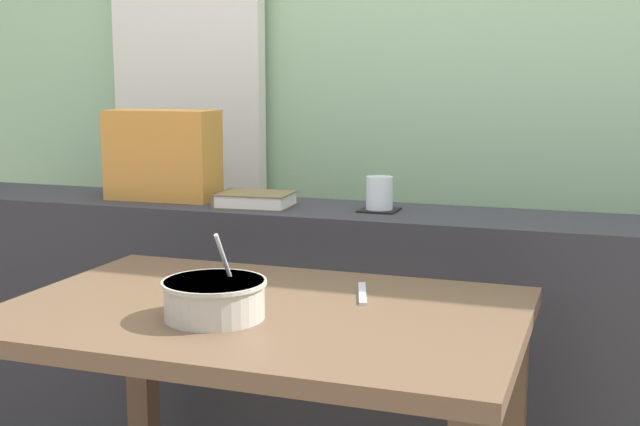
{
  "coord_description": "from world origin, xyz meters",
  "views": [
    {
      "loc": [
        0.64,
        -1.58,
        1.2
      ],
      "look_at": [
        -0.09,
        0.49,
        0.84
      ],
      "focal_mm": 46.82,
      "sensor_mm": 36.0,
      "label": 1
    }
  ],
  "objects_px": {
    "closed_book": "(255,199)",
    "fork_utensil": "(362,293)",
    "breakfast_table": "(263,366)",
    "soup_bowl": "(215,299)",
    "coaster_square": "(379,210)",
    "throw_pillow": "(163,155)",
    "juice_glass": "(379,195)"
  },
  "relations": [
    {
      "from": "breakfast_table",
      "to": "coaster_square",
      "type": "xyz_separation_m",
      "value": [
        0.07,
        0.64,
        0.23
      ]
    },
    {
      "from": "breakfast_table",
      "to": "soup_bowl",
      "type": "height_order",
      "value": "soup_bowl"
    },
    {
      "from": "juice_glass",
      "to": "soup_bowl",
      "type": "xyz_separation_m",
      "value": [
        -0.13,
        -0.74,
        -0.11
      ]
    },
    {
      "from": "coaster_square",
      "to": "closed_book",
      "type": "relative_size",
      "value": 0.47
    },
    {
      "from": "juice_glass",
      "to": "soup_bowl",
      "type": "relative_size",
      "value": 0.44
    },
    {
      "from": "soup_bowl",
      "to": "fork_utensil",
      "type": "relative_size",
      "value": 1.19
    },
    {
      "from": "closed_book",
      "to": "soup_bowl",
      "type": "distance_m",
      "value": 0.74
    },
    {
      "from": "breakfast_table",
      "to": "soup_bowl",
      "type": "xyz_separation_m",
      "value": [
        -0.06,
        -0.1,
        0.16
      ]
    },
    {
      "from": "coaster_square",
      "to": "fork_utensil",
      "type": "height_order",
      "value": "coaster_square"
    },
    {
      "from": "breakfast_table",
      "to": "closed_book",
      "type": "height_order",
      "value": "closed_book"
    },
    {
      "from": "coaster_square",
      "to": "throw_pillow",
      "type": "xyz_separation_m",
      "value": [
        -0.65,
        0.0,
        0.13
      ]
    },
    {
      "from": "fork_utensil",
      "to": "juice_glass",
      "type": "bearing_deg",
      "value": 83.83
    },
    {
      "from": "coaster_square",
      "to": "throw_pillow",
      "type": "relative_size",
      "value": 0.31
    },
    {
      "from": "juice_glass",
      "to": "fork_utensil",
      "type": "xyz_separation_m",
      "value": [
        0.09,
        -0.47,
        -0.14
      ]
    },
    {
      "from": "throw_pillow",
      "to": "soup_bowl",
      "type": "height_order",
      "value": "throw_pillow"
    },
    {
      "from": "juice_glass",
      "to": "closed_book",
      "type": "distance_m",
      "value": 0.35
    },
    {
      "from": "juice_glass",
      "to": "throw_pillow",
      "type": "xyz_separation_m",
      "value": [
        -0.65,
        0.0,
        0.09
      ]
    },
    {
      "from": "closed_book",
      "to": "fork_utensil",
      "type": "distance_m",
      "value": 0.63
    },
    {
      "from": "closed_book",
      "to": "fork_utensil",
      "type": "bearing_deg",
      "value": -44.85
    },
    {
      "from": "coaster_square",
      "to": "closed_book",
      "type": "distance_m",
      "value": 0.35
    },
    {
      "from": "juice_glass",
      "to": "soup_bowl",
      "type": "height_order",
      "value": "juice_glass"
    },
    {
      "from": "throw_pillow",
      "to": "soup_bowl",
      "type": "bearing_deg",
      "value": -54.34
    },
    {
      "from": "breakfast_table",
      "to": "juice_glass",
      "type": "height_order",
      "value": "juice_glass"
    },
    {
      "from": "juice_glass",
      "to": "fork_utensil",
      "type": "height_order",
      "value": "juice_glass"
    },
    {
      "from": "coaster_square",
      "to": "throw_pillow",
      "type": "distance_m",
      "value": 0.67
    },
    {
      "from": "coaster_square",
      "to": "fork_utensil",
      "type": "relative_size",
      "value": 0.59
    },
    {
      "from": "juice_glass",
      "to": "throw_pillow",
      "type": "height_order",
      "value": "throw_pillow"
    },
    {
      "from": "closed_book",
      "to": "throw_pillow",
      "type": "xyz_separation_m",
      "value": [
        -0.31,
        0.04,
        0.11
      ]
    },
    {
      "from": "coaster_square",
      "to": "closed_book",
      "type": "height_order",
      "value": "closed_book"
    },
    {
      "from": "throw_pillow",
      "to": "juice_glass",
      "type": "bearing_deg",
      "value": -0.06
    },
    {
      "from": "fork_utensil",
      "to": "throw_pillow",
      "type": "bearing_deg",
      "value": 130.23
    },
    {
      "from": "breakfast_table",
      "to": "soup_bowl",
      "type": "bearing_deg",
      "value": -119.07
    }
  ]
}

